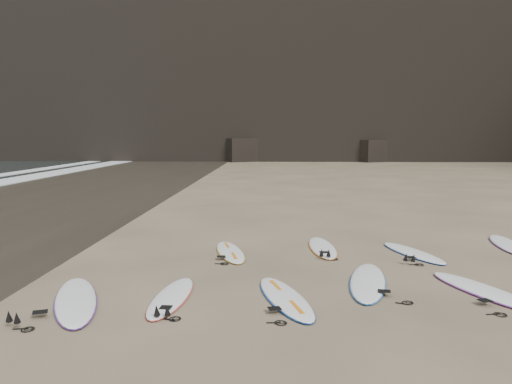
# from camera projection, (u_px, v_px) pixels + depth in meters

# --- Properties ---
(ground) EXTENTS (240.00, 240.00, 0.00)m
(ground) POSITION_uv_depth(u_px,v_px,m) (399.00, 288.00, 9.26)
(ground) COLOR #897559
(ground) RESTS_ON ground
(wet_sand) EXTENTS (12.00, 200.00, 0.01)m
(wet_sand) POSITION_uv_depth(u_px,v_px,m) (2.00, 207.00, 19.61)
(wet_sand) COLOR #383026
(wet_sand) RESTS_ON ground
(surfboard_0) EXTENTS (0.69, 2.31, 0.08)m
(surfboard_0) POSITION_uv_depth(u_px,v_px,m) (171.00, 296.00, 8.65)
(surfboard_0) COLOR white
(surfboard_0) RESTS_ON ground
(surfboard_1) EXTENTS (1.24, 2.54, 0.09)m
(surfboard_1) POSITION_uv_depth(u_px,v_px,m) (285.00, 297.00, 8.60)
(surfboard_1) COLOR white
(surfboard_1) RESTS_ON ground
(surfboard_2) EXTENTS (1.17, 2.75, 0.10)m
(surfboard_2) POSITION_uv_depth(u_px,v_px,m) (368.00, 281.00, 9.54)
(surfboard_2) COLOR white
(surfboard_2) RESTS_ON ground
(surfboard_3) EXTENTS (1.53, 2.62, 0.09)m
(surfboard_3) POSITION_uv_depth(u_px,v_px,m) (484.00, 290.00, 8.97)
(surfboard_3) COLOR white
(surfboard_3) RESTS_ON ground
(surfboard_5) EXTENTS (1.09, 2.39, 0.08)m
(surfboard_5) POSITION_uv_depth(u_px,v_px,m) (230.00, 252.00, 11.98)
(surfboard_5) COLOR white
(surfboard_5) RESTS_ON ground
(surfboard_6) EXTENTS (0.70, 2.48, 0.09)m
(surfboard_6) POSITION_uv_depth(u_px,v_px,m) (322.00, 247.00, 12.44)
(surfboard_6) COLOR white
(surfboard_6) RESTS_ON ground
(surfboard_7) EXTENTS (1.30, 2.40, 0.08)m
(surfboard_7) POSITION_uv_depth(u_px,v_px,m) (413.00, 252.00, 11.89)
(surfboard_7) COLOR white
(surfboard_7) RESTS_ON ground
(surfboard_8) EXTENTS (0.98, 2.52, 0.09)m
(surfboard_8) POSITION_uv_depth(u_px,v_px,m) (507.00, 244.00, 12.79)
(surfboard_8) COLOR white
(surfboard_8) RESTS_ON ground
(surfboard_11) EXTENTS (1.60, 2.79, 0.10)m
(surfboard_11) POSITION_uv_depth(u_px,v_px,m) (76.00, 300.00, 8.46)
(surfboard_11) COLOR white
(surfboard_11) RESTS_ON ground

